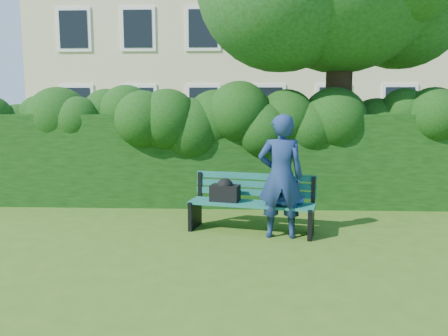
{
  "coord_description": "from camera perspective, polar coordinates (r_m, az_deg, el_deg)",
  "views": [
    {
      "loc": [
        0.32,
        -6.44,
        1.92
      ],
      "look_at": [
        0.0,
        0.6,
        0.95
      ],
      "focal_mm": 35.0,
      "sensor_mm": 36.0,
      "label": 1
    }
  ],
  "objects": [
    {
      "name": "apartment_building",
      "position": [
        20.83,
        1.78,
        19.14
      ],
      "size": [
        16.0,
        8.08,
        12.0
      ],
      "color": "#CEBE8A",
      "rests_on": "ground"
    },
    {
      "name": "park_bench",
      "position": [
        6.81,
        3.94,
        -4.18
      ],
      "size": [
        2.02,
        0.99,
        0.89
      ],
      "rotation": [
        0.0,
        0.0,
        -0.23
      ],
      "color": "#115648",
      "rests_on": "ground"
    },
    {
      "name": "man_reading",
      "position": [
        6.49,
        7.41,
        -1.1
      ],
      "size": [
        0.68,
        0.46,
        1.84
      ],
      "primitive_type": "imported",
      "rotation": [
        0.0,
        0.0,
        3.12
      ],
      "color": "navy",
      "rests_on": "ground"
    },
    {
      "name": "ground",
      "position": [
        6.73,
        -0.24,
        -8.74
      ],
      "size": [
        80.0,
        80.0,
        0.0
      ],
      "primitive_type": "plane",
      "color": "#355A17",
      "rests_on": "ground"
    },
    {
      "name": "hedge",
      "position": [
        8.71,
        0.48,
        1.11
      ],
      "size": [
        10.0,
        1.0,
        1.8
      ],
      "color": "black",
      "rests_on": "ground"
    }
  ]
}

